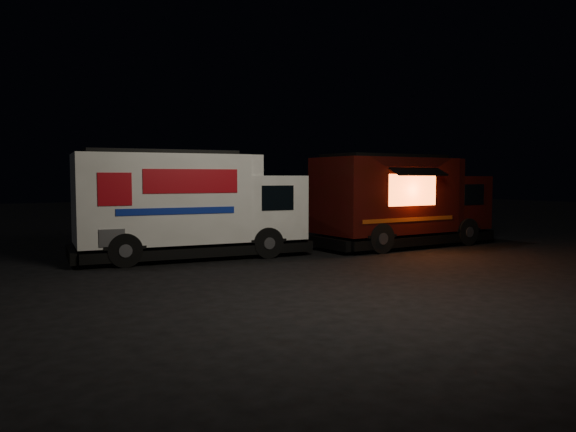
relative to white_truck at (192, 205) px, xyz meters
The scene contains 3 objects.
ground 3.82m from the white_truck, 72.96° to the right, with size 80.00×80.00×0.00m, color black.
white_truck is the anchor object (origin of this frame).
red_truck 6.75m from the white_truck, ahead, with size 6.13×2.25×2.85m, color #320909, non-canonical shape.
Camera 1 is at (-6.95, -10.69, 2.18)m, focal length 35.00 mm.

